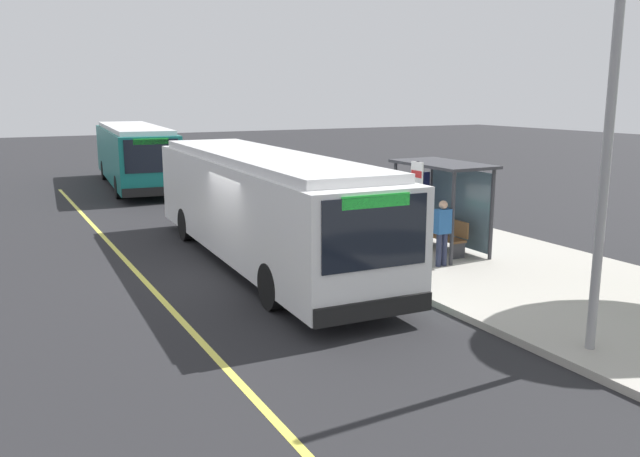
% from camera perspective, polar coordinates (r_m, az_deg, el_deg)
% --- Properties ---
extents(ground_plane, '(120.00, 120.00, 0.00)m').
position_cam_1_polar(ground_plane, '(16.57, -7.12, -4.05)').
color(ground_plane, '#232326').
extents(sidewalk_curb, '(44.00, 6.40, 0.15)m').
position_cam_1_polar(sidewalk_curb, '(19.40, 9.69, -1.58)').
color(sidewalk_curb, '#A8A399').
rests_on(sidewalk_curb, ground_plane).
extents(lane_stripe_center, '(36.00, 0.14, 0.01)m').
position_cam_1_polar(lane_stripe_center, '(15.97, -14.55, -4.94)').
color(lane_stripe_center, '#E0D64C').
rests_on(lane_stripe_center, ground_plane).
extents(transit_bus_main, '(12.16, 3.06, 2.95)m').
position_cam_1_polar(transit_bus_main, '(17.35, -5.12, 2.18)').
color(transit_bus_main, white).
rests_on(transit_bus_main, ground_plane).
extents(transit_bus_second, '(11.57, 3.53, 2.95)m').
position_cam_1_polar(transit_bus_second, '(33.07, -15.85, 6.29)').
color(transit_bus_second, '#146B66').
rests_on(transit_bus_second, ground_plane).
extents(bus_shelter, '(2.90, 1.60, 2.48)m').
position_cam_1_polar(bus_shelter, '(18.47, 10.60, 3.54)').
color(bus_shelter, '#333338').
rests_on(bus_shelter, sidewalk_curb).
extents(waiting_bench, '(1.60, 0.48, 0.95)m').
position_cam_1_polar(waiting_bench, '(18.36, 10.73, -0.59)').
color(waiting_bench, brown).
rests_on(waiting_bench, sidewalk_curb).
extents(route_sign_post, '(0.44, 0.08, 2.80)m').
position_cam_1_polar(route_sign_post, '(15.37, 8.40, 2.15)').
color(route_sign_post, '#333338').
rests_on(route_sign_post, sidewalk_curb).
extents(pedestrian_commuter, '(0.24, 0.40, 1.69)m').
position_cam_1_polar(pedestrian_commuter, '(16.80, 10.60, -0.03)').
color(pedestrian_commuter, '#282D47').
rests_on(pedestrian_commuter, sidewalk_curb).
extents(utility_pole, '(0.16, 0.16, 6.40)m').
position_cam_1_polar(utility_pole, '(11.70, 23.62, 5.22)').
color(utility_pole, gray).
rests_on(utility_pole, sidewalk_curb).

